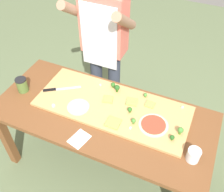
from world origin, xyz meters
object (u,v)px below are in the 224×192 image
object	(u,v)px
broccoli_floret_back_right	(172,138)
cheese_crumble_c	(100,85)
prep_table	(103,121)
broccoli_floret_center_right	(145,95)
cheese_crumble_d	(182,107)
broccoli_floret_front_mid	(113,85)
pizza_slice_far_left	(150,104)
sauce_jar	(22,85)
flour_cup	(193,156)
pizza_slice_near_left	(113,123)
pizza_slice_center	(132,102)
cook_center	(104,41)
pizza_whole_tomato_red	(153,125)
cheese_crumble_a	(130,128)
chefs_knife	(57,89)
recipe_note	(79,139)
cheese_crumble_b	(54,106)
broccoli_floret_center_left	(181,130)
pizza_whole_white_garlic	(78,107)
broccoli_floret_back_mid	(134,121)
broccoli_floret_back_left	(117,88)
pizza_slice_near_right	(108,99)

from	to	relation	value
broccoli_floret_back_right	cheese_crumble_c	bearing A→B (deg)	156.50
prep_table	broccoli_floret_center_right	world-z (taller)	broccoli_floret_center_right
cheese_crumble_d	broccoli_floret_front_mid	bearing A→B (deg)	-179.92
pizza_slice_far_left	broccoli_floret_back_right	distance (m)	0.37
broccoli_floret_front_mid	prep_table	bearing A→B (deg)	-82.51
broccoli_floret_back_right	sauce_jar	distance (m)	1.32
broccoli_floret_center_right	flour_cup	world-z (taller)	flour_cup
pizza_slice_near_left	broccoli_floret_back_right	distance (m)	0.45
pizza_slice_center	broccoli_floret_back_right	size ratio (longest dim) A/B	2.00
broccoli_floret_center_right	cook_center	world-z (taller)	cook_center
pizza_whole_tomato_red	cheese_crumble_d	size ratio (longest dim) A/B	15.55
broccoli_floret_front_mid	cheese_crumble_a	size ratio (longest dim) A/B	3.16
chefs_knife	recipe_note	size ratio (longest dim) A/B	1.87
cheese_crumble_b	flour_cup	xyz separation A→B (m)	(1.13, -0.02, 0.01)
pizza_slice_far_left	broccoli_floret_center_left	world-z (taller)	broccoli_floret_center_left
pizza_whole_tomato_red	broccoli_floret_center_right	size ratio (longest dim) A/B	5.62
cheese_crumble_a	recipe_note	xyz separation A→B (m)	(-0.31, -0.23, -0.03)
chefs_knife	broccoli_floret_center_left	bearing A→B (deg)	-1.89
pizza_whole_tomato_red	pizza_slice_near_left	xyz separation A→B (m)	(-0.29, -0.10, -0.00)
pizza_whole_tomato_red	broccoli_floret_front_mid	size ratio (longest dim) A/B	4.63
pizza_whole_white_garlic	broccoli_floret_front_mid	xyz separation A→B (m)	(0.16, 0.34, 0.02)
flour_cup	broccoli_floret_front_mid	bearing A→B (deg)	151.39
cheese_crumble_c	recipe_note	distance (m)	0.58
pizza_whole_tomato_red	pizza_whole_white_garlic	bearing A→B (deg)	-173.82
pizza_whole_tomato_red	cheese_crumble_b	size ratio (longest dim) A/B	10.81
pizza_whole_tomato_red	broccoli_floret_back_mid	distance (m)	0.15
broccoli_floret_center_left	broccoli_floret_back_left	size ratio (longest dim) A/B	0.94
pizza_slice_near_right	broccoli_floret_center_left	bearing A→B (deg)	-9.47
pizza_whole_tomato_red	broccoli_floret_back_left	size ratio (longest dim) A/B	3.32
broccoli_floret_center_left	cheese_crumble_c	bearing A→B (deg)	162.72
broccoli_floret_center_right	cheese_crumble_d	world-z (taller)	broccoli_floret_center_right
broccoli_floret_back_right	cheese_crumble_d	xyz separation A→B (m)	(-0.00, 0.34, -0.02)
prep_table	cook_center	xyz separation A→B (m)	(-0.26, 0.60, 0.35)
pizza_whole_white_garlic	pizza_whole_tomato_red	bearing A→B (deg)	6.18
pizza_slice_center	cook_center	world-z (taller)	cook_center
pizza_slice_far_left	broccoli_floret_center_left	size ratio (longest dim) A/B	1.12
pizza_slice_near_left	cheese_crumble_b	distance (m)	0.51
cheese_crumble_c	recipe_note	bearing A→B (deg)	-80.04
broccoli_floret_back_mid	pizza_whole_tomato_red	bearing A→B (deg)	16.14
prep_table	recipe_note	bearing A→B (deg)	-99.30
pizza_whole_tomato_red	pizza_slice_center	size ratio (longest dim) A/B	2.52
pizza_whole_white_garlic	sauce_jar	bearing A→B (deg)	179.72
cheese_crumble_a	cook_center	bearing A→B (deg)	128.26
sauce_jar	broccoli_floret_back_mid	bearing A→B (deg)	1.21
broccoli_floret_front_mid	pizza_slice_center	bearing A→B (deg)	-26.12
pizza_whole_tomato_red	broccoli_floret_center_left	size ratio (longest dim) A/B	3.54
cheese_crumble_b	recipe_note	size ratio (longest dim) A/B	0.14
broccoli_floret_back_right	sauce_jar	world-z (taller)	sauce_jar
pizza_whole_tomato_red	recipe_note	xyz separation A→B (m)	(-0.46, -0.32, -0.03)
pizza_slice_far_left	pizza_slice_near_left	bearing A→B (deg)	-123.56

